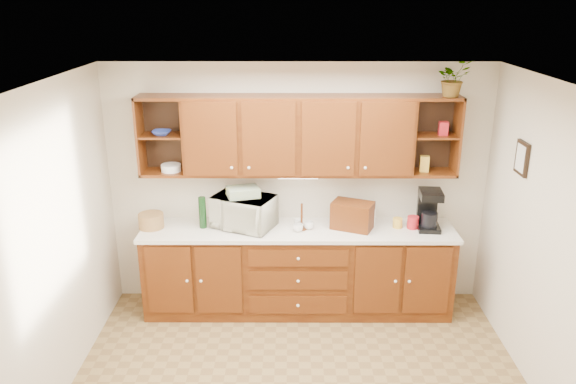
{
  "coord_description": "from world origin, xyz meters",
  "views": [
    {
      "loc": [
        -0.09,
        -3.91,
        3.21
      ],
      "look_at": [
        -0.1,
        1.15,
        1.44
      ],
      "focal_mm": 35.0,
      "sensor_mm": 36.0,
      "label": 1
    }
  ],
  "objects_px": {
    "microwave": "(244,212)",
    "potted_plant": "(453,78)",
    "coffee_maker": "(429,210)",
    "bread_box": "(352,215)"
  },
  "relations": [
    {
      "from": "microwave",
      "to": "potted_plant",
      "type": "height_order",
      "value": "potted_plant"
    },
    {
      "from": "potted_plant",
      "to": "microwave",
      "type": "bearing_deg",
      "value": -178.78
    },
    {
      "from": "bread_box",
      "to": "microwave",
      "type": "bearing_deg",
      "value": -158.64
    },
    {
      "from": "microwave",
      "to": "potted_plant",
      "type": "bearing_deg",
      "value": 24.69
    },
    {
      "from": "coffee_maker",
      "to": "microwave",
      "type": "bearing_deg",
      "value": -176.23
    },
    {
      "from": "microwave",
      "to": "bread_box",
      "type": "bearing_deg",
      "value": 21.62
    },
    {
      "from": "bread_box",
      "to": "potted_plant",
      "type": "bearing_deg",
      "value": 28.15
    },
    {
      "from": "microwave",
      "to": "coffee_maker",
      "type": "bearing_deg",
      "value": 22.58
    },
    {
      "from": "coffee_maker",
      "to": "potted_plant",
      "type": "bearing_deg",
      "value": 32.68
    },
    {
      "from": "microwave",
      "to": "bread_box",
      "type": "xyz_separation_m",
      "value": [
        1.12,
        -0.04,
        -0.03
      ]
    }
  ]
}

